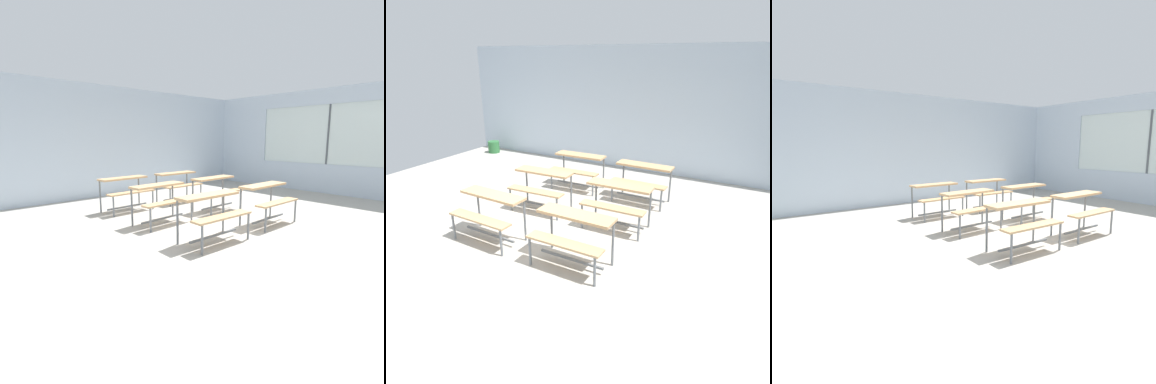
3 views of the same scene
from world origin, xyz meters
The scene contains 9 objects.
ground centered at (0.00, 0.00, -0.03)m, with size 10.00×9.00×0.05m, color #ADA89E.
wall_back centered at (0.00, 4.50, 1.50)m, with size 10.00×0.12×3.00m, color silver.
desk_bench_r0c0 centered at (-0.53, -0.20, 0.56)m, with size 1.12×0.62×0.74m.
desk_bench_r0c1 centered at (0.97, -0.20, 0.56)m, with size 1.10×0.59×0.74m.
desk_bench_r1c0 centered at (-0.49, 1.16, 0.56)m, with size 1.13×0.65×0.74m.
desk_bench_r1c1 centered at (1.04, 1.17, 0.56)m, with size 1.11×0.62×0.74m.
desk_bench_r2c0 centered at (-0.46, 2.51, 0.56)m, with size 1.12×0.63×0.74m.
desk_bench_r2c1 centered at (1.01, 2.47, 0.56)m, with size 1.11×0.60×0.74m.
trash_bin centered at (-4.19, 3.93, 0.17)m, with size 0.34×0.34×0.34m, color #2D6B38.
Camera 2 is at (3.12, -3.83, 2.74)m, focal length 32.70 mm.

